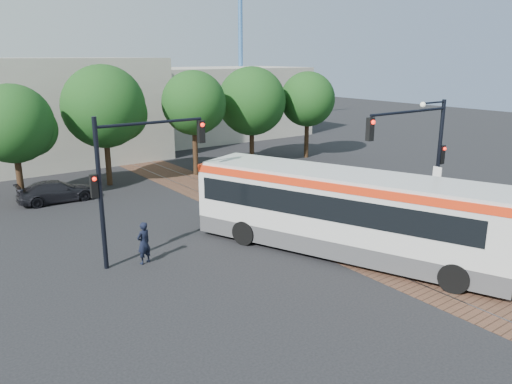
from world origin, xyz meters
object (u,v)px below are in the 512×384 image
city_bus (344,209)px  traffic_island (431,223)px  signal_pole_left (127,169)px  officer (144,243)px  signal_pole_main (424,147)px  parked_car (57,191)px

city_bus → traffic_island: (5.72, -0.40, -1.64)m
traffic_island → signal_pole_left: bearing=159.6°
traffic_island → officer: (-12.89, 4.45, 0.55)m
signal_pole_left → officer: (0.30, -0.44, -2.99)m
signal_pole_main → traffic_island: bearing=-5.4°
signal_pole_main → parked_car: bearing=128.0°
city_bus → traffic_island: bearing=-25.6°
city_bus → signal_pole_main: size_ratio=2.21×
signal_pole_left → officer: 3.04m
city_bus → officer: bearing=128.9°
signal_pole_main → officer: 13.12m
traffic_island → officer: 13.65m
parked_car → officer: bearing=-176.2°
signal_pole_main → signal_pole_left: signal_pole_main is taller
signal_pole_left → city_bus: bearing=-31.0°
signal_pole_main → signal_pole_left: size_ratio=1.00×
city_bus → parked_car: city_bus is taller
signal_pole_main → officer: signal_pole_main is taller
signal_pole_left → parked_car: size_ratio=1.40×
officer → parked_car: size_ratio=0.41×
city_bus → signal_pole_left: bearing=127.3°
city_bus → parked_car: bearing=94.4°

